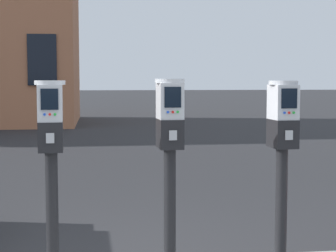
% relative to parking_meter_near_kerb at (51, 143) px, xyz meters
% --- Properties ---
extents(parking_meter_near_kerb, '(0.23, 0.26, 1.42)m').
position_rel_parking_meter_near_kerb_xyz_m(parking_meter_near_kerb, '(0.00, 0.00, 0.00)').
color(parking_meter_near_kerb, black).
rests_on(parking_meter_near_kerb, sidewalk_slab).
extents(parking_meter_twin_adjacent, '(0.23, 0.26, 1.43)m').
position_rel_parking_meter_near_kerb_xyz_m(parking_meter_twin_adjacent, '(0.85, 0.00, 0.01)').
color(parking_meter_twin_adjacent, black).
rests_on(parking_meter_twin_adjacent, sidewalk_slab).
extents(parking_meter_end_of_row, '(0.23, 0.26, 1.41)m').
position_rel_parking_meter_near_kerb_xyz_m(parking_meter_end_of_row, '(1.71, -0.00, -0.00)').
color(parking_meter_end_of_row, black).
rests_on(parking_meter_end_of_row, sidewalk_slab).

